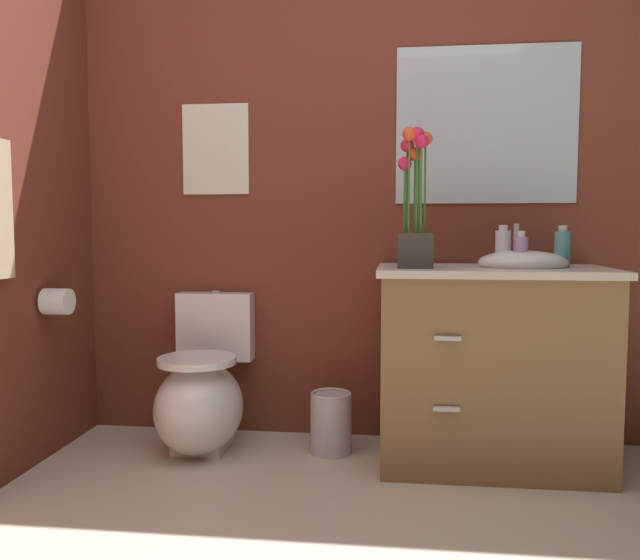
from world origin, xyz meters
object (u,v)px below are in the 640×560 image
toilet (202,395)px  soap_bottle (521,251)px  lotion_bottle (503,247)px  trash_bin (331,422)px  flower_vase (415,214)px  toilet_paper_roll (57,301)px  vanity_cabinet (491,363)px  wall_poster (216,149)px  wall_mirror (486,125)px  hand_wash_bottle (562,248)px

toilet → soap_bottle: (1.35, -0.06, 0.65)m
lotion_bottle → trash_bin: size_ratio=0.64×
flower_vase → toilet_paper_roll: size_ratio=5.06×
vanity_cabinet → lotion_bottle: vanity_cabinet is taller
vanity_cabinet → soap_bottle: vanity_cabinet is taller
lotion_bottle → toilet_paper_roll: bearing=-171.4°
toilet → trash_bin: bearing=1.4°
wall_poster → wall_mirror: 1.25m
toilet → hand_wash_bottle: hand_wash_bottle is taller
trash_bin → toilet_paper_roll: size_ratio=2.47×
soap_bottle → lotion_bottle: size_ratio=0.86×
wall_poster → toilet_paper_roll: wall_poster is taller
lotion_bottle → hand_wash_bottle: lotion_bottle is taller
flower_vase → soap_bottle: bearing=7.7°
lotion_bottle → hand_wash_bottle: 0.24m
vanity_cabinet → lotion_bottle: 0.50m
wall_mirror → toilet: bearing=-167.9°
trash_bin → toilet_paper_roll: 1.28m
toilet → wall_mirror: 1.76m
vanity_cabinet → wall_poster: 1.59m
soap_bottle → toilet: bearing=177.3°
trash_bin → lotion_bottle: bearing=5.7°
vanity_cabinet → trash_bin: vanity_cabinet is taller
toilet → wall_poster: (0.00, 0.27, 1.12)m
vanity_cabinet → trash_bin: bearing=176.6°
hand_wash_bottle → vanity_cabinet: bearing=-176.2°
toilet → wall_poster: bearing=90.0°
vanity_cabinet → toilet_paper_roll: 1.84m
vanity_cabinet → lotion_bottle: bearing=64.3°
flower_vase → wall_poster: bearing=157.3°
vanity_cabinet → trash_bin: 0.74m
flower_vase → toilet_paper_roll: flower_vase is taller
flower_vase → trash_bin: (-0.35, 0.13, -0.91)m
wall_poster → toilet_paper_roll: size_ratio=3.84×
wall_poster → toilet_paper_roll: (-0.56, -0.46, -0.68)m
wall_mirror → vanity_cabinet: bearing=-89.5°
vanity_cabinet → toilet_paper_roll: (-1.81, -0.17, 0.25)m
vanity_cabinet → hand_wash_bottle: vanity_cabinet is taller
wall_poster → wall_mirror: (1.25, 0.00, 0.09)m
lotion_bottle → hand_wash_bottle: bearing=-23.1°
flower_vase → lotion_bottle: (0.38, 0.21, -0.14)m
flower_vase → toilet_paper_roll: (-1.49, -0.08, -0.37)m
hand_wash_bottle → wall_mirror: size_ratio=0.21×
vanity_cabinet → lotion_bottle: (0.05, 0.11, 0.48)m
vanity_cabinet → flower_vase: (-0.32, -0.09, 0.62)m
flower_vase → trash_bin: flower_vase is taller
flower_vase → wall_mirror: size_ratio=0.70×
lotion_bottle → toilet_paper_roll: size_ratio=1.58×
lotion_bottle → wall_poster: bearing=172.1°
wall_mirror → soap_bottle: bearing=-72.6°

